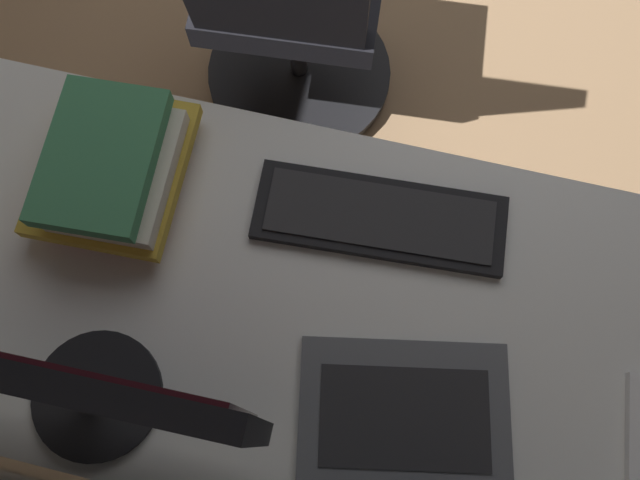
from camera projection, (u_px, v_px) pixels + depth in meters
desk at (313, 318)px, 1.09m from camera, size 2.12×0.65×0.73m
drawer_pedestal at (419, 383)px, 1.36m from camera, size 0.40×0.51×0.69m
monitor_primary at (30, 378)px, 0.75m from camera, size 0.57×0.20×0.43m
laptop_left at (408, 465)px, 0.90m from camera, size 0.38×0.39×0.22m
keyboard_main at (380, 218)px, 1.06m from camera, size 0.43×0.17×0.02m
book_stack_near at (112, 168)px, 1.04m from camera, size 0.25×0.29×0.12m
office_chair at (289, 3)px, 1.53m from camera, size 0.56×0.57×0.97m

